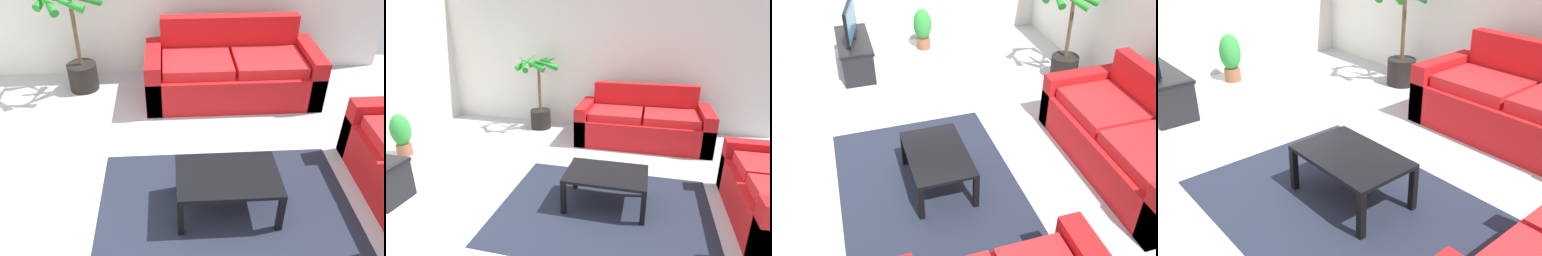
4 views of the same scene
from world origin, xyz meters
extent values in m
plane|color=#B2B2B7|center=(0.00, 0.00, 0.00)|extent=(6.60, 6.60, 0.00)
cube|color=silver|center=(0.00, 3.00, 1.35)|extent=(6.00, 0.06, 2.70)
cube|color=red|center=(0.85, 2.25, 0.21)|extent=(2.05, 0.90, 0.42)
cube|color=red|center=(0.85, 2.62, 0.66)|extent=(1.69, 0.16, 0.48)
cube|color=red|center=(-0.09, 2.25, 0.31)|extent=(0.18, 0.90, 0.62)
cube|color=red|center=(1.78, 2.25, 0.31)|extent=(0.18, 0.90, 0.62)
cube|color=red|center=(0.42, 2.20, 0.48)|extent=(0.81, 0.66, 0.12)
cube|color=red|center=(1.27, 2.20, 0.48)|extent=(0.81, 0.66, 0.12)
cube|color=red|center=(2.25, 1.04, 0.31)|extent=(0.90, 0.18, 0.62)
cube|color=black|center=(-1.64, -0.13, 0.23)|extent=(0.06, 0.41, 0.45)
cube|color=black|center=(0.55, 0.37, 0.37)|extent=(0.85, 0.56, 0.03)
cube|color=black|center=(0.15, 0.12, 0.18)|extent=(0.05, 0.05, 0.36)
cube|color=black|center=(0.95, 0.12, 0.18)|extent=(0.05, 0.05, 0.36)
cube|color=black|center=(0.15, 0.63, 0.18)|extent=(0.05, 0.05, 0.36)
cube|color=black|center=(0.95, 0.63, 0.18)|extent=(0.05, 0.05, 0.36)
cube|color=#1E2333|center=(0.55, 0.27, 0.00)|extent=(2.20, 1.70, 0.01)
cylinder|color=black|center=(-1.00, 2.55, 0.17)|extent=(0.36, 0.36, 0.34)
cylinder|color=brown|center=(-1.00, 2.55, 0.75)|extent=(0.05, 0.05, 0.81)
cone|color=#1F8826|center=(-0.80, 2.55, 1.20)|extent=(0.11, 0.42, 0.24)
cone|color=#1F8826|center=(-0.90, 2.75, 1.20)|extent=(0.45, 0.30, 0.26)
cone|color=#1F8826|center=(-1.05, 2.76, 1.20)|extent=(0.44, 0.19, 0.25)
cone|color=#1F8826|center=(-1.26, 2.64, 1.20)|extent=(0.27, 0.55, 0.29)
cone|color=#1F8826|center=(-1.23, 2.41, 1.20)|extent=(0.36, 0.50, 0.28)
cone|color=#1F8826|center=(-1.03, 2.31, 1.20)|extent=(0.49, 0.16, 0.27)
cone|color=#1F8826|center=(-0.82, 2.39, 1.20)|extent=(0.39, 0.43, 0.27)
cylinder|color=brown|center=(-2.56, 0.94, 0.09)|extent=(0.21, 0.21, 0.17)
ellipsoid|color=green|center=(-2.56, 0.94, 0.39)|extent=(0.27, 0.27, 0.48)
camera|label=1|loc=(0.11, -2.01, 2.58)|focal=37.17mm
camera|label=2|loc=(0.91, -2.39, 1.88)|focal=27.89mm
camera|label=3|loc=(3.67, -0.34, 2.94)|focal=40.74mm
camera|label=4|loc=(2.70, -1.48, 1.98)|focal=40.97mm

